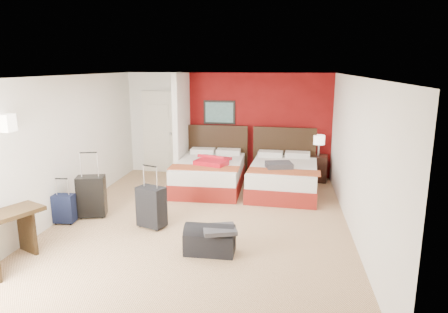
% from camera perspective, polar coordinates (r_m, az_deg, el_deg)
% --- Properties ---
extents(ground, '(6.50, 6.50, 0.00)m').
position_cam_1_polar(ground, '(7.15, -3.13, -9.19)').
color(ground, tan).
rests_on(ground, ground).
extents(room_walls, '(5.02, 6.52, 2.50)m').
position_cam_1_polar(room_walls, '(8.49, -10.62, 2.98)').
color(room_walls, white).
rests_on(room_walls, ground).
extents(red_accent_panel, '(3.50, 0.04, 2.50)m').
position_cam_1_polar(red_accent_panel, '(9.84, 4.88, 4.44)').
color(red_accent_panel, maroon).
rests_on(red_accent_panel, ground).
extents(partition_wall, '(0.12, 1.20, 2.50)m').
position_cam_1_polar(partition_wall, '(9.50, -5.98, 4.12)').
color(partition_wall, silver).
rests_on(partition_wall, ground).
extents(entry_door, '(0.82, 0.06, 2.05)m').
position_cam_1_polar(entry_door, '(10.30, -9.19, 3.43)').
color(entry_door, silver).
rests_on(entry_door, ground).
extents(bed_left, '(1.44, 2.03, 0.61)m').
position_cam_1_polar(bed_left, '(8.93, -2.07, -2.61)').
color(bed_left, white).
rests_on(bed_left, ground).
extents(bed_right, '(1.53, 2.09, 0.60)m').
position_cam_1_polar(bed_right, '(8.73, 8.39, -3.11)').
color(bed_right, silver).
rests_on(bed_right, ground).
extents(red_suitcase_open, '(0.90, 1.05, 0.11)m').
position_cam_1_polar(red_suitcase_open, '(8.72, -1.56, -0.54)').
color(red_suitcase_open, red).
rests_on(red_suitcase_open, bed_left).
extents(jacket_bundle, '(0.60, 0.52, 0.12)m').
position_cam_1_polar(jacket_bundle, '(8.35, 7.77, -1.25)').
color(jacket_bundle, '#3B3B40').
rests_on(jacket_bundle, bed_right).
extents(nightstand, '(0.48, 0.48, 0.61)m').
position_cam_1_polar(nightstand, '(9.74, 13.09, -1.61)').
color(nightstand, black).
rests_on(nightstand, ground).
extents(table_lamp, '(0.31, 0.31, 0.48)m').
position_cam_1_polar(table_lamp, '(9.62, 13.25, 1.54)').
color(table_lamp, silver).
rests_on(table_lamp, nightstand).
extents(suitcase_black, '(0.55, 0.42, 0.72)m').
position_cam_1_polar(suitcase_black, '(7.61, -18.21, -5.54)').
color(suitcase_black, black).
rests_on(suitcase_black, ground).
extents(suitcase_charcoal, '(0.53, 0.43, 0.67)m').
position_cam_1_polar(suitcase_charcoal, '(6.90, -10.21, -7.21)').
color(suitcase_charcoal, black).
rests_on(suitcase_charcoal, ground).
extents(suitcase_navy, '(0.37, 0.24, 0.49)m').
position_cam_1_polar(suitcase_navy, '(7.51, -21.67, -7.03)').
color(suitcase_navy, black).
rests_on(suitcase_navy, ground).
extents(duffel_bag, '(0.72, 0.38, 0.36)m').
position_cam_1_polar(duffel_bag, '(5.97, -2.02, -11.89)').
color(duffel_bag, black).
rests_on(duffel_bag, ground).
extents(jacket_draped, '(0.56, 0.51, 0.06)m').
position_cam_1_polar(jacket_draped, '(5.81, -0.65, -10.28)').
color(jacket_draped, '#37363B').
rests_on(jacket_draped, duffel_bag).
extents(desk, '(0.80, 1.02, 0.76)m').
position_cam_1_polar(desk, '(6.29, -28.14, -10.21)').
color(desk, '#322110').
rests_on(desk, ground).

